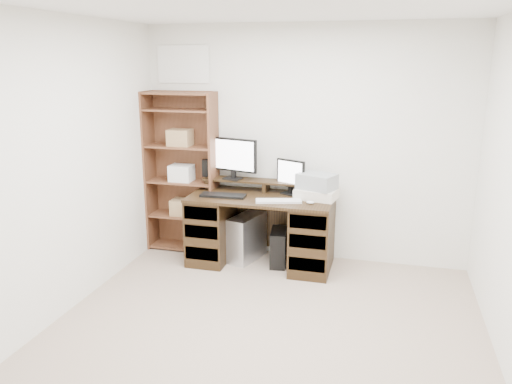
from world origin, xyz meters
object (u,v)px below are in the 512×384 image
at_px(desk, 261,229).
at_px(bookshelf, 182,171).
at_px(tower_black, 279,247).
at_px(tower_silver, 247,237).
at_px(printer, 316,194).
at_px(monitor_small, 291,176).
at_px(monitor_wide, 233,156).

distance_m(desk, bookshelf, 1.13).
relative_size(tower_black, bookshelf, 0.22).
bearing_deg(tower_silver, printer, 15.33).
distance_m(monitor_small, tower_black, 0.78).
relative_size(printer, tower_silver, 0.82).
bearing_deg(desk, printer, 6.44).
distance_m(desk, printer, 0.71).
bearing_deg(printer, bookshelf, -175.99).
bearing_deg(printer, monitor_wide, -178.14).
distance_m(monitor_wide, printer, 0.99).
relative_size(printer, tower_black, 1.02).
height_order(printer, bookshelf, bookshelf).
bearing_deg(tower_silver, monitor_small, 27.62).
height_order(desk, monitor_wide, monitor_wide).
distance_m(tower_silver, bookshelf, 1.05).
bearing_deg(monitor_small, monitor_wide, -158.15).
bearing_deg(bookshelf, desk, -12.36).
height_order(printer, tower_silver, printer).
xyz_separation_m(desk, tower_black, (0.19, 0.03, -0.20)).
distance_m(printer, tower_silver, 0.93).
bearing_deg(tower_black, monitor_small, 50.24).
height_order(printer, tower_black, printer).
bearing_deg(bookshelf, tower_black, -9.12).
bearing_deg(printer, monitor_small, 170.32).
bearing_deg(desk, tower_silver, 158.11).
height_order(monitor_wide, tower_black, monitor_wide).
relative_size(monitor_small, tower_black, 0.92).
bearing_deg(tower_black, monitor_wide, 155.61).
distance_m(desk, monitor_small, 0.65).
relative_size(desk, bookshelf, 0.83).
xyz_separation_m(monitor_wide, bookshelf, (-0.61, 0.02, -0.20)).
height_order(desk, printer, printer).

